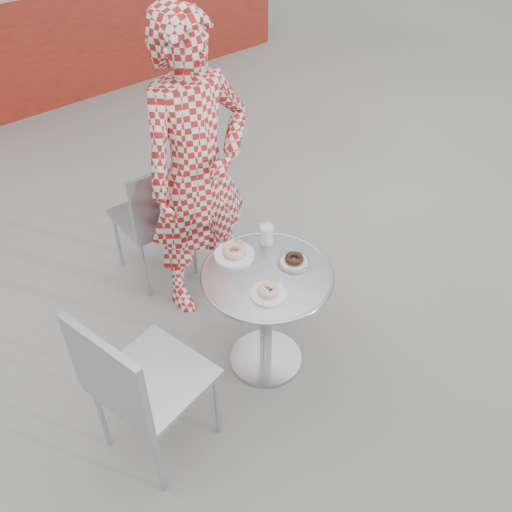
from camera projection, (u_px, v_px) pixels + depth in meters
ground at (273, 357)px, 3.19m from camera, size 60.00×60.00×0.00m
bistro_table at (267, 297)px, 2.85m from camera, size 0.65×0.65×0.66m
chair_far at (156, 239)px, 3.56m from camera, size 0.42×0.42×0.86m
chair_left at (156, 406)px, 2.61m from camera, size 0.53×0.53×0.93m
seated_person at (197, 173)px, 3.01m from camera, size 0.64×0.42×1.74m
plate_far at (235, 252)px, 2.83m from camera, size 0.20×0.20×0.05m
plate_near at (268, 291)px, 2.62m from camera, size 0.17×0.17×0.04m
plate_checker at (294, 261)px, 2.79m from camera, size 0.16×0.16×0.04m
milk_cup at (267, 234)px, 2.88m from camera, size 0.08×0.08×0.12m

